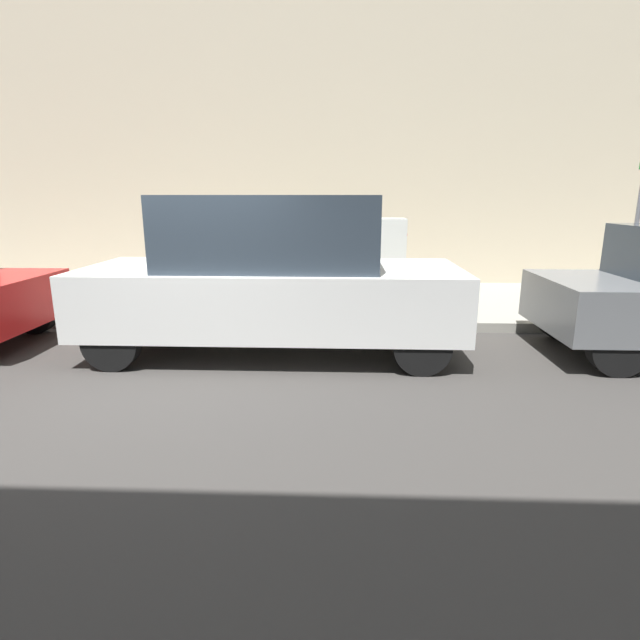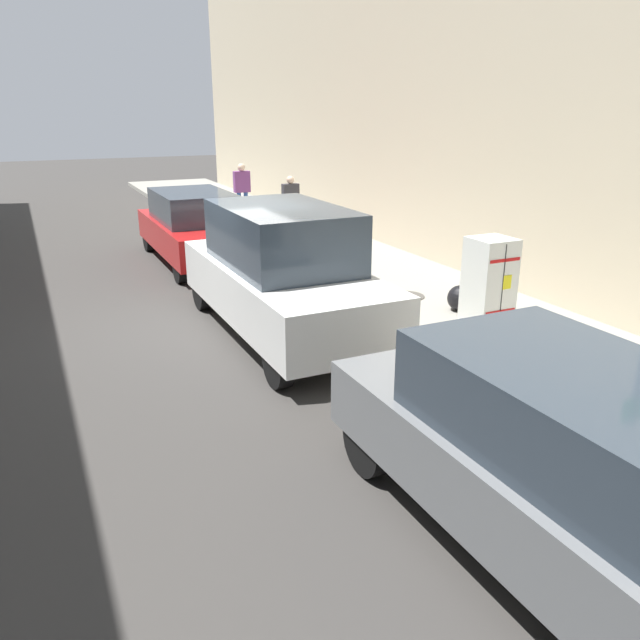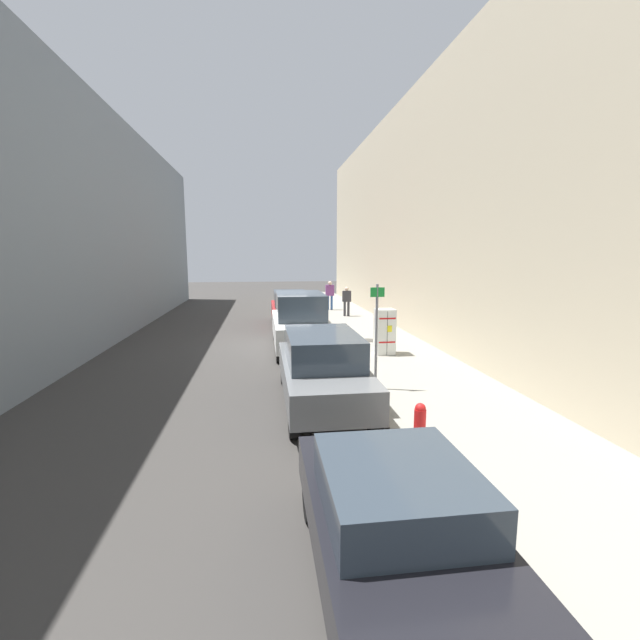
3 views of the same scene
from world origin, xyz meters
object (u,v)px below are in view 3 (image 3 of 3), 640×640
discarded_refrigerator (385,332)px  trash_bag (386,340)px  pedestrian_standing_near (347,299)px  parked_van_white (300,322)px  fire_hydrant (420,422)px  parked_sedan_dark (401,534)px  street_sign_post (376,331)px  pedestrian_walking_far (330,293)px  parked_suv_red (290,308)px  parked_suv_gray (322,368)px

discarded_refrigerator → trash_bag: (-0.39, -1.17, -0.56)m
pedestrian_standing_near → parked_van_white: size_ratio=0.32×
fire_hydrant → parked_sedan_dark: (1.47, 3.34, 0.21)m
fire_hydrant → parked_van_white: (1.47, -8.75, 0.54)m
discarded_refrigerator → pedestrian_standing_near: (-0.47, -9.20, 0.16)m
street_sign_post → parked_van_white: street_sign_post is taller
trash_bag → pedestrian_walking_far: pedestrian_walking_far is taller
pedestrian_walking_far → pedestrian_standing_near: pedestrian_walking_far is taller
fire_hydrant → parked_suv_red: 14.56m
pedestrian_walking_far → pedestrian_standing_near: 2.86m
parked_van_white → pedestrian_standing_near: bearing=-113.8°
pedestrian_walking_far → discarded_refrigerator: bearing=142.4°
pedestrian_standing_near → parked_suv_red: 3.66m
fire_hydrant → pedestrian_walking_far: pedestrian_walking_far is taller
parked_suv_gray → fire_hydrant: bearing=119.2°
pedestrian_walking_far → trash_bag: bearing=144.5°
parked_suv_gray → trash_bag: bearing=-120.1°
trash_bag → parked_suv_gray: 6.36m
street_sign_post → trash_bag: 5.40m
street_sign_post → pedestrian_walking_far: (-1.29, -15.80, -0.46)m
trash_bag → parked_sedan_dark: bearing=74.5°
trash_bag → parked_sedan_dark: 11.89m
street_sign_post → pedestrian_standing_near: 13.12m
street_sign_post → parked_van_white: size_ratio=0.53×
pedestrian_walking_far → parked_van_white: parked_van_white is taller
parked_suv_red → parked_van_white: bearing=90.0°
parked_suv_red → parked_sedan_dark: parked_suv_red is taller
discarded_refrigerator → street_sign_post: bearing=70.7°
trash_bag → pedestrian_walking_far: bearing=-87.7°
fire_hydrant → parked_van_white: size_ratio=0.14×
street_sign_post → parked_suv_gray: street_sign_post is taller
parked_van_white → parked_suv_red: bearing=-90.0°
parked_suv_red → pedestrian_walking_far: bearing=-121.6°
pedestrian_walking_far → parked_suv_red: (2.75, 4.46, -0.32)m
trash_bag → parked_sedan_dark: parked_sedan_dark is taller
fire_hydrant → parked_suv_red: (1.47, -14.48, 0.35)m
pedestrian_standing_near → parked_sedan_dark: bearing=158.5°
pedestrian_walking_far → parked_sedan_dark: size_ratio=0.41×
fire_hydrant → parked_suv_gray: parked_suv_gray is taller
trash_bag → fire_hydrant: bearing=78.0°
trash_bag → street_sign_post: bearing=70.9°
parked_sedan_dark → pedestrian_standing_near: bearing=-99.5°
parked_van_white → pedestrian_walking_far: bearing=-105.1°
parked_sedan_dark → parked_van_white: bearing=-90.0°
parked_suv_gray → discarded_refrigerator: bearing=-122.9°
discarded_refrigerator → pedestrian_walking_far: 12.02m
parked_suv_gray → parked_sedan_dark: parked_suv_gray is taller
street_sign_post → fire_hydrant: bearing=90.1°
pedestrian_walking_far → parked_suv_gray: size_ratio=0.37×
street_sign_post → parked_sedan_dark: size_ratio=0.62×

